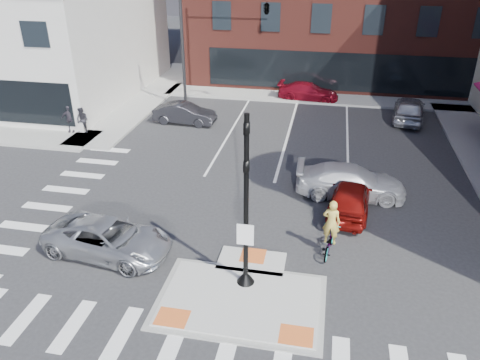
% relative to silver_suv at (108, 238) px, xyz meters
% --- Properties ---
extents(ground, '(120.00, 120.00, 0.00)m').
position_rel_silver_suv_xyz_m(ground, '(5.29, -1.18, -0.66)').
color(ground, '#28282B').
rests_on(ground, ground).
extents(refuge_island, '(5.40, 4.65, 0.13)m').
position_rel_silver_suv_xyz_m(refuge_island, '(5.29, -1.43, -0.61)').
color(refuge_island, gray).
rests_on(refuge_island, ground).
extents(sidewalk_nw, '(23.50, 20.50, 0.15)m').
position_rel_silver_suv_xyz_m(sidewalk_nw, '(-11.47, 14.11, -0.59)').
color(sidewalk_nw, gray).
rests_on(sidewalk_nw, ground).
extents(sidewalk_n, '(26.00, 3.00, 0.15)m').
position_rel_silver_suv_xyz_m(sidewalk_n, '(8.29, 20.82, -0.59)').
color(sidewalk_n, gray).
rests_on(sidewalk_n, ground).
extents(building_nw, '(20.40, 16.40, 14.40)m').
position_rel_silver_suv_xyz_m(building_nw, '(-16.68, 18.80, 3.57)').
color(building_nw, beige).
rests_on(building_nw, ground).
extents(signal_pole, '(0.60, 0.60, 5.98)m').
position_rel_silver_suv_xyz_m(signal_pole, '(5.29, -0.78, 1.69)').
color(signal_pole, black).
rests_on(signal_pole, refuge_island).
extents(mast_arm_signal, '(6.10, 2.24, 8.00)m').
position_rel_silver_suv_xyz_m(mast_arm_signal, '(1.82, 16.82, 5.55)').
color(mast_arm_signal, black).
rests_on(mast_arm_signal, ground).
extents(silver_suv, '(5.00, 2.79, 1.32)m').
position_rel_silver_suv_xyz_m(silver_suv, '(0.00, 0.00, 0.00)').
color(silver_suv, '#AFB0B6').
rests_on(silver_suv, ground).
extents(red_sedan, '(2.17, 4.33, 1.42)m').
position_rel_silver_suv_xyz_m(red_sedan, '(8.79, 4.82, 0.05)').
color(red_sedan, maroon).
rests_on(red_sedan, ground).
extents(white_pickup, '(4.96, 2.12, 1.42)m').
position_rel_silver_suv_xyz_m(white_pickup, '(8.82, 6.29, 0.05)').
color(white_pickup, silver).
rests_on(white_pickup, ground).
extents(bg_car_dark, '(3.98, 1.54, 1.29)m').
position_rel_silver_suv_xyz_m(bg_car_dark, '(-1.37, 13.93, -0.01)').
color(bg_car_dark, '#232328').
rests_on(bg_car_dark, ground).
extents(bg_car_silver, '(2.49, 4.82, 1.57)m').
position_rel_silver_suv_xyz_m(bg_car_silver, '(12.62, 17.21, 0.12)').
color(bg_car_silver, '#B8BAC0').
rests_on(bg_car_silver, ground).
extents(bg_car_red, '(4.45, 2.06, 1.26)m').
position_rel_silver_suv_xyz_m(bg_car_red, '(6.00, 20.32, -0.03)').
color(bg_car_red, maroon).
rests_on(bg_car_red, ground).
extents(cyclist, '(0.88, 1.83, 2.22)m').
position_rel_silver_suv_xyz_m(cyclist, '(8.00, 1.62, 0.09)').
color(cyclist, '#3F3F44').
rests_on(cyclist, ground).
extents(pedestrian_a, '(0.82, 0.68, 1.55)m').
position_rel_silver_suv_xyz_m(pedestrian_a, '(-6.71, 10.82, 0.26)').
color(pedestrian_a, black).
rests_on(pedestrian_a, sidewalk_nw).
extents(pedestrian_b, '(1.03, 0.61, 1.64)m').
position_rel_silver_suv_xyz_m(pedestrian_b, '(-7.52, 10.82, 0.31)').
color(pedestrian_b, '#302C36').
rests_on(pedestrian_b, sidewalk_nw).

